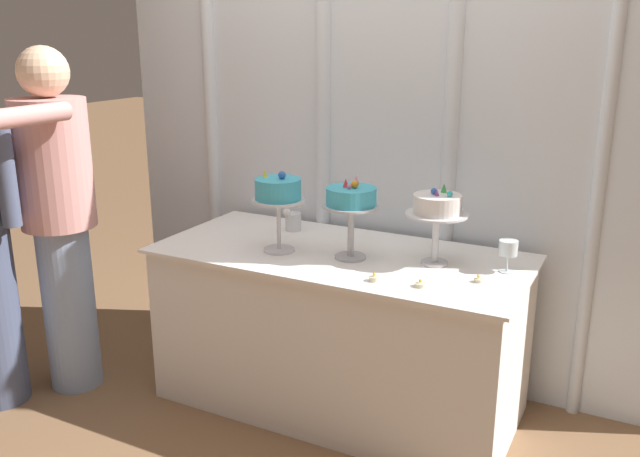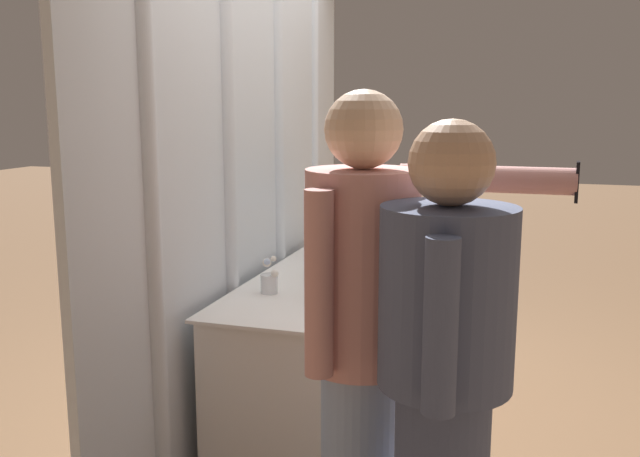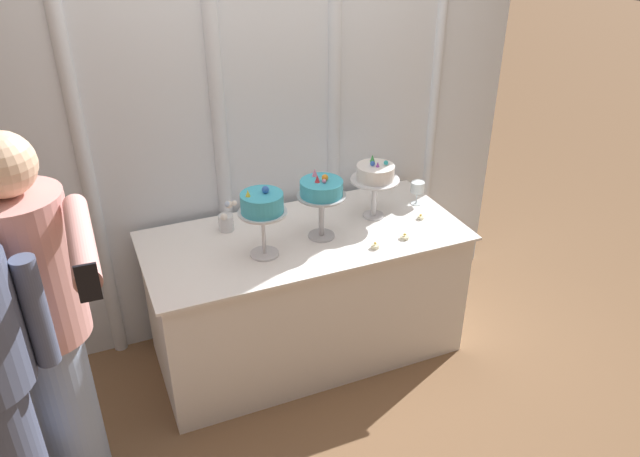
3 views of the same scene
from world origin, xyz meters
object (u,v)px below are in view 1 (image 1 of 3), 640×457
Objects in this scene: cake_table at (339,329)px; cake_display_center at (351,201)px; tealight_near_right at (478,280)px; tealight_near_left at (420,285)px; wine_glass at (508,249)px; cake_display_leftmost at (278,194)px; cake_display_rightmost at (437,209)px; guest_girl_blue_dress at (57,209)px; flower_vase at (294,218)px; tealight_far_left at (374,278)px.

cake_table is 4.69× the size of cake_display_center.
tealight_near_right is at bearing -3.49° from cake_display_center.
tealight_near_left is (0.40, -0.19, -0.25)m from cake_display_center.
tealight_near_left is (0.48, -0.24, 0.40)m from cake_table.
cake_display_leftmost is at bearing -168.99° from wine_glass.
cake_display_rightmost is at bearing 12.47° from cake_display_leftmost.
cake_table is 12.31× the size of wine_glass.
cake_display_leftmost is 0.22× the size of guest_girl_blue_dress.
cake_display_rightmost is 7.21× the size of tealight_near_left.
flower_vase is 4.48× the size of tealight_near_right.
cake_display_rightmost is 0.36m from tealight_near_right.
wine_glass is 0.44m from tealight_near_left.
tealight_far_left is (0.29, -0.27, 0.40)m from cake_table.
tealight_near_left is (-0.27, -0.33, -0.09)m from wine_glass.
tealight_near_left is at bearing 7.03° from guest_girl_blue_dress.
tealight_far_left reaches higher than cake_table.
flower_vase is 0.82m from tealight_far_left.
flower_vase is (-0.10, 0.33, -0.21)m from cake_display_leftmost.
cake_display_center reaches higher than tealight_far_left.
cake_display_leftmost is 0.97m from tealight_near_right.
cake_display_center is 0.51m from tealight_near_left.
wine_glass is at bearing -6.69° from flower_vase.
cake_table is at bearing 152.81° from tealight_near_left.
guest_girl_blue_dress is (-0.93, -0.68, 0.09)m from flower_vase.
cake_display_rightmost is at bearing 14.97° from cake_display_center.
cake_display_center is 0.56m from flower_vase.
cake_display_rightmost is 9.35× the size of tealight_near_right.
cake_table is at bearing -173.97° from cake_display_rightmost.
cake_display_leftmost is 1.10m from guest_girl_blue_dress.
cake_display_rightmost reaches higher than tealight_near_left.
flower_vase is at bearing 151.26° from tealight_near_left.
cake_table is at bearing 172.63° from tealight_near_right.
cake_display_leftmost reaches higher than tealight_near_right.
cake_display_rightmost reaches higher than wine_glass.
cake_display_center reaches higher than cake_table.
tealight_far_left is (0.21, -0.22, -0.25)m from cake_display_center.
wine_glass is (0.67, 0.14, -0.16)m from cake_display_center.
cake_display_center is 1.44m from guest_girl_blue_dress.
wine_glass is at bearing 15.09° from guest_girl_blue_dress.
wine_glass is 0.08× the size of guest_girl_blue_dress.
cake_display_leftmost reaches higher than cake_table.
cake_display_center reaches higher than cake_display_rightmost.
tealight_far_left is 0.03× the size of guest_girl_blue_dress.
cake_display_center is at bearing 133.42° from tealight_far_left.
flower_vase is (-0.37, 0.22, 0.46)m from cake_table.
flower_vase is at bearing 163.63° from tealight_near_right.
flower_vase reaches higher than wine_glass.
cake_table is at bearing 22.51° from cake_display_leftmost.
flower_vase reaches higher than tealight_far_left.
cake_table is 0.72m from cake_display_leftmost.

